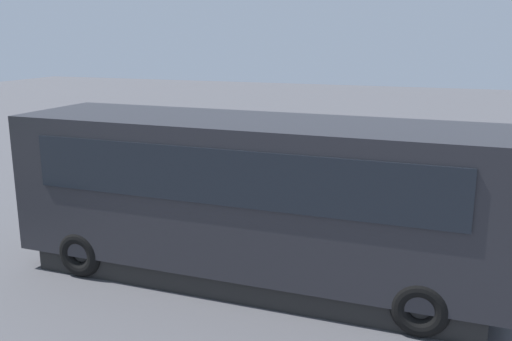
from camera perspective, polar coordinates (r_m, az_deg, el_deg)
ground_plane at (r=17.05m, az=0.33°, el=-2.97°), size 80.00×80.00×0.00m
tour_bus at (r=11.19m, az=-0.27°, el=-3.07°), size 9.58×2.71×3.25m
spectator_far_left at (r=13.33m, az=10.58°, el=-3.13°), size 0.58×0.38×1.80m
spectator_left at (r=13.43m, az=5.83°, el=-3.02°), size 0.57×0.39×1.73m
spectator_centre at (r=13.81m, az=2.08°, el=-2.59°), size 0.57×0.33×1.69m
spectator_right at (r=14.25m, az=-1.36°, el=-1.77°), size 0.57×0.33×1.81m
spectator_far_right at (r=14.47m, az=-5.16°, el=-1.85°), size 0.58×0.36×1.71m
parked_motorcycle_silver at (r=13.16m, az=18.19°, el=-6.53°), size 2.02×0.75×0.99m
stunt_motorcycle at (r=19.40m, az=-6.34°, el=2.16°), size 1.86×0.83×1.86m
traffic_cone at (r=19.33m, az=-0.52°, el=-0.05°), size 0.34×0.34×0.63m
bay_line_a at (r=16.82m, az=18.39°, el=-3.90°), size 0.23×4.93×0.01m
bay_line_b at (r=17.04m, az=9.99°, el=-3.18°), size 0.21×4.37×0.01m
bay_line_c at (r=17.61m, az=1.97°, el=-2.43°), size 0.22×4.73×0.01m
bay_line_d at (r=18.51m, az=-5.40°, el=-1.69°), size 0.21×4.17×0.01m
bay_line_e at (r=19.68m, az=-11.98°, el=-1.01°), size 0.21×4.22×0.01m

